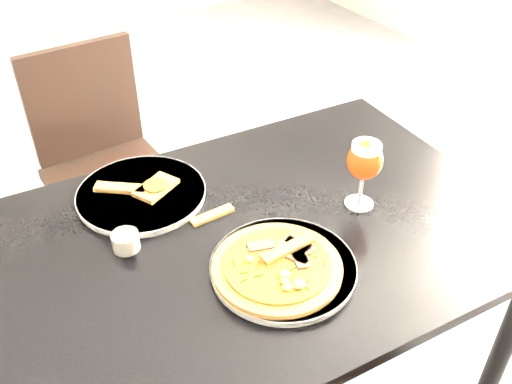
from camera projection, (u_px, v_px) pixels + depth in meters
ground at (204, 342)px, 1.95m from camera, size 6.00×6.00×0.00m
dining_table at (253, 261)px, 1.33m from camera, size 1.24×0.86×0.75m
chair_far at (105, 163)px, 1.98m from camera, size 0.42×0.42×0.87m
plate_main at (283, 268)px, 1.17m from camera, size 0.39×0.39×0.02m
pizza at (278, 266)px, 1.15m from camera, size 0.27×0.27×0.03m
plate_second at (141, 194)px, 1.37m from camera, size 0.35×0.35×0.02m
crust_scraps at (144, 187)px, 1.37m from camera, size 0.19×0.15×0.01m
loose_crust at (212, 215)px, 1.31m from camera, size 0.11×0.03×0.01m
sauce_cup at (126, 241)px, 1.22m from camera, size 0.06×0.06×0.04m
beer_glass at (365, 161)px, 1.28m from camera, size 0.08×0.08×0.17m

